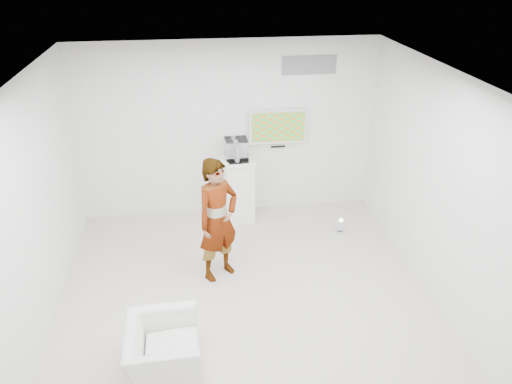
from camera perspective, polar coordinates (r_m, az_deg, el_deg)
room at (r=6.16m, az=-1.29°, el=-0.66°), size 5.01×5.01×3.00m
tv at (r=8.49m, az=2.52°, el=7.51°), size 1.00×0.08×0.60m
logo_decal at (r=8.36m, az=6.09°, el=14.21°), size 0.90×0.02×0.30m
person at (r=6.89m, az=-4.37°, el=-3.21°), size 0.79×0.73×1.80m
armchair at (r=5.86m, az=-10.52°, el=-17.34°), size 0.81×0.93×0.59m
pedestal at (r=8.48m, az=-2.18°, el=0.23°), size 0.64×0.64×1.11m
floor_uplight at (r=8.38m, az=9.64°, el=-3.86°), size 0.18×0.18×0.26m
vitrine at (r=8.18m, az=-2.27°, el=4.85°), size 0.37×0.37×0.36m
console at (r=8.21m, az=-2.26°, el=4.46°), size 0.07×0.18×0.24m
wii_remote at (r=6.82m, az=-3.72°, el=3.22°), size 0.14×0.13×0.04m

